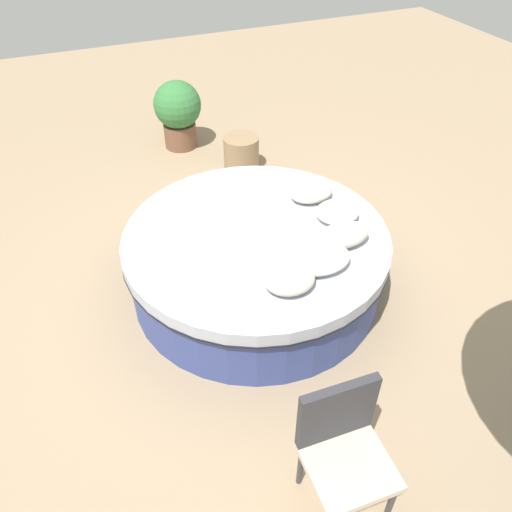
# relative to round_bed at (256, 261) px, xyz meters

# --- Properties ---
(ground_plane) EXTENTS (16.00, 16.00, 0.00)m
(ground_plane) POSITION_rel_round_bed_xyz_m (0.00, 0.00, -0.34)
(ground_plane) COLOR #9E8466
(round_bed) EXTENTS (2.46, 2.46, 0.67)m
(round_bed) POSITION_rel_round_bed_xyz_m (0.00, 0.00, 0.00)
(round_bed) COLOR #38478C
(round_bed) RESTS_ON ground_plane
(throw_pillow_0) EXTENTS (0.42, 0.38, 0.17)m
(throw_pillow_0) POSITION_rel_round_bed_xyz_m (-0.02, -0.74, 0.41)
(throw_pillow_0) COLOR beige
(throw_pillow_0) RESTS_ON round_bed
(throw_pillow_1) EXTENTS (0.52, 0.36, 0.17)m
(throw_pillow_1) POSITION_rel_round_bed_xyz_m (0.32, -0.63, 0.41)
(throw_pillow_1) COLOR white
(throw_pillow_1) RESTS_ON round_bed
(throw_pillow_2) EXTENTS (0.50, 0.28, 0.20)m
(throw_pillow_2) POSITION_rel_round_bed_xyz_m (0.64, -0.44, 0.43)
(throw_pillow_2) COLOR silver
(throw_pillow_2) RESTS_ON round_bed
(throw_pillow_3) EXTENTS (0.41, 0.37, 0.15)m
(throw_pillow_3) POSITION_rel_round_bed_xyz_m (0.80, -0.08, 0.40)
(throw_pillow_3) COLOR white
(throw_pillow_3) RESTS_ON round_bed
(throw_pillow_4) EXTENTS (0.43, 0.32, 0.15)m
(throw_pillow_4) POSITION_rel_round_bed_xyz_m (0.73, 0.31, 0.40)
(throw_pillow_4) COLOR beige
(throw_pillow_4) RESTS_ON round_bed
(patio_chair) EXTENTS (0.54, 0.53, 0.98)m
(patio_chair) POSITION_rel_round_bed_xyz_m (-0.27, -2.05, 0.22)
(patio_chair) COLOR #333338
(patio_chair) RESTS_ON ground_plane
(planter) EXTENTS (0.65, 0.65, 0.94)m
(planter) POSITION_rel_round_bed_xyz_m (0.15, 3.13, 0.19)
(planter) COLOR brown
(planter) RESTS_ON ground_plane
(side_table) EXTENTS (0.46, 0.46, 0.45)m
(side_table) POSITION_rel_round_bed_xyz_m (0.72, 2.21, -0.12)
(side_table) COLOR #997A56
(side_table) RESTS_ON ground_plane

